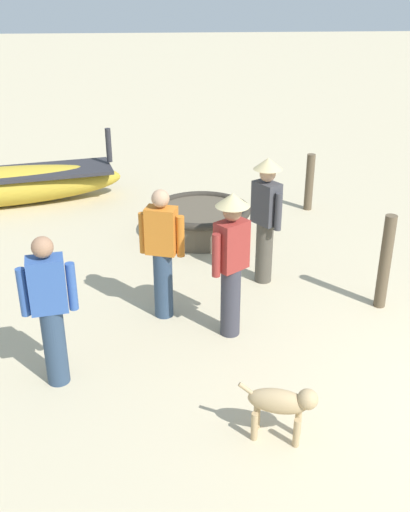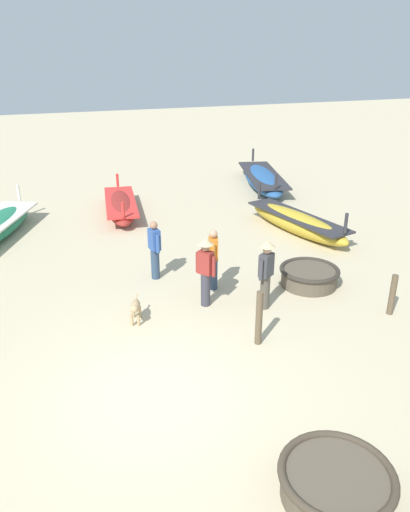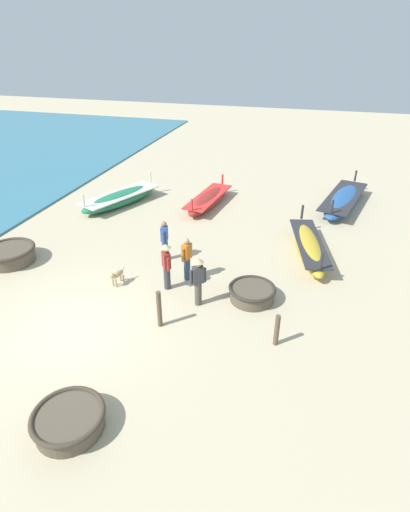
% 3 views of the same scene
% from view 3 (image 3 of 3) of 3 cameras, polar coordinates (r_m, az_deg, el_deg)
% --- Properties ---
extents(ground_plane, '(80.00, 80.00, 0.00)m').
position_cam_3_polar(ground_plane, '(12.33, -18.73, -10.01)').
color(ground_plane, '#C6B793').
extents(coracle_nearest, '(1.59, 1.59, 0.47)m').
position_cam_3_polar(coracle_nearest, '(9.69, -18.87, -21.31)').
color(coracle_nearest, brown).
rests_on(coracle_nearest, ground).
extents(coracle_far_left, '(1.84, 1.84, 0.59)m').
position_cam_3_polar(coracle_far_left, '(16.45, -26.07, 0.25)').
color(coracle_far_left, brown).
rests_on(coracle_far_left, ground).
extents(coracle_weathered, '(1.51, 1.51, 0.47)m').
position_cam_3_polar(coracle_weathered, '(12.85, 6.74, -5.21)').
color(coracle_weathered, brown).
rests_on(coracle_weathered, ground).
extents(long_boat_white_hull, '(2.52, 5.39, 1.16)m').
position_cam_3_polar(long_boat_white_hull, '(20.80, 19.13, 7.57)').
color(long_boat_white_hull, '#285693').
rests_on(long_boat_white_hull, ground).
extents(long_boat_red_hull, '(1.54, 4.26, 1.00)m').
position_cam_3_polar(long_boat_red_hull, '(19.82, 0.48, 8.06)').
color(long_boat_red_hull, maroon).
rests_on(long_boat_red_hull, ground).
extents(long_boat_ochre_hull, '(2.91, 4.67, 1.15)m').
position_cam_3_polar(long_boat_ochre_hull, '(20.33, -12.00, 8.09)').
color(long_boat_ochre_hull, '#237551').
rests_on(long_boat_ochre_hull, ground).
extents(long_boat_green_hull, '(1.86, 4.49, 1.22)m').
position_cam_3_polar(long_boat_green_hull, '(15.72, 14.60, 1.30)').
color(long_boat_green_hull, gold).
rests_on(long_boat_green_hull, ground).
extents(fisherman_hauling, '(0.31, 0.51, 1.57)m').
position_cam_3_polar(fisherman_hauling, '(13.50, -2.61, -0.26)').
color(fisherman_hauling, '#2D425B').
rests_on(fisherman_hauling, ground).
extents(fisherman_standing_left, '(0.46, 0.37, 1.67)m').
position_cam_3_polar(fisherman_standing_left, '(12.16, -1.00, -3.22)').
color(fisherman_standing_left, '#4C473D').
rests_on(fisherman_standing_left, ground).
extents(fisherman_crouching, '(0.38, 0.44, 1.67)m').
position_cam_3_polar(fisherman_crouching, '(12.98, -5.54, -1.07)').
color(fisherman_crouching, '#383842').
rests_on(fisherman_crouching, ground).
extents(fisherman_by_coracle, '(0.28, 0.52, 1.57)m').
position_cam_3_polar(fisherman_by_coracle, '(14.76, -5.79, 2.34)').
color(fisherman_by_coracle, '#2D425B').
rests_on(fisherman_by_coracle, ground).
extents(dog, '(0.35, 0.66, 0.55)m').
position_cam_3_polar(dog, '(13.74, -12.50, -2.69)').
color(dog, tan).
rests_on(dog, ground).
extents(mooring_post_mid_beach, '(0.14, 0.14, 0.97)m').
position_cam_3_polar(mooring_post_mid_beach, '(11.12, 10.22, -10.39)').
color(mooring_post_mid_beach, brown).
rests_on(mooring_post_mid_beach, ground).
extents(mooring_post_shoreline, '(0.14, 0.14, 1.18)m').
position_cam_3_polar(mooring_post_shoreline, '(11.58, -6.55, -7.55)').
color(mooring_post_shoreline, brown).
rests_on(mooring_post_shoreline, ground).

